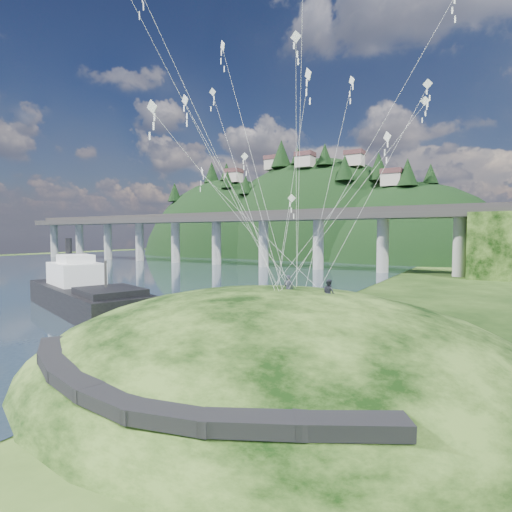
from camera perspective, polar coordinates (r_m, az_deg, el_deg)
The scene contains 10 objects.
ground at distance 31.29m, azimuth -12.35°, elevation -13.23°, with size 320.00×320.00×0.00m, color black.
water at distance 106.51m, azimuth -29.78°, elevation -1.98°, with size 240.00×240.00×0.00m, color #2C3E50.
grass_hill at distance 28.85m, azimuth 2.87°, elevation -17.74°, with size 36.00×32.00×13.00m.
footpath at distance 19.08m, azimuth -16.35°, elevation -17.55°, with size 22.29×5.84×0.83m.
bridge at distance 103.24m, azimuth 3.78°, elevation 3.67°, with size 160.00×11.00×15.00m.
far_ridge at distance 158.48m, azimuth 6.85°, elevation -2.73°, with size 153.00×70.00×94.50m.
work_barge at distance 49.69m, azimuth -23.36°, elevation -4.86°, with size 24.47×13.57×8.28m.
wooden_dock at distance 39.68m, azimuth -13.41°, elevation -9.11°, with size 13.20×5.88×0.94m.
kite_flyers at distance 27.21m, azimuth 8.36°, elevation -3.09°, with size 3.83×1.11×2.03m.
kite_swarm at distance 32.52m, azimuth 2.93°, elevation 23.47°, with size 20.67×15.56×16.51m.
Camera 1 is at (20.65, -21.79, 8.79)m, focal length 28.00 mm.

